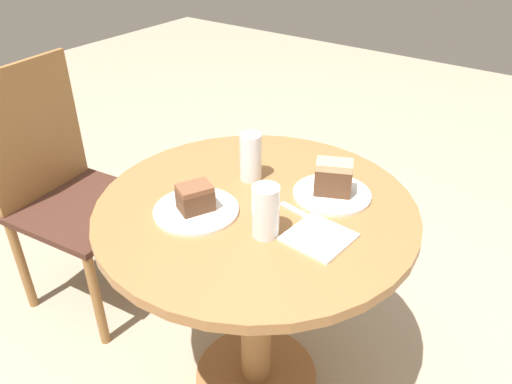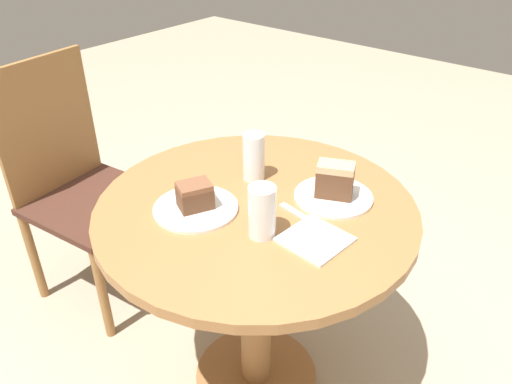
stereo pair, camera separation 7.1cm
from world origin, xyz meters
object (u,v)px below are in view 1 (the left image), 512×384
chair (68,189)px  glass_lemonade (266,214)px  cake_slice_near (333,177)px  plate_far (196,210)px  cake_slice_far (195,197)px  plate_near (332,194)px  glass_water (251,160)px

chair → glass_lemonade: 1.01m
cake_slice_near → glass_lemonade: glass_lemonade is taller
plate_far → cake_slice_far: bearing=0.0°
plate_near → glass_water: glass_water is taller
glass_lemonade → chair: bearing=86.3°
glass_water → plate_far: bearing=177.0°
plate_near → glass_water: (-0.06, 0.25, 0.06)m
chair → glass_water: bearing=-86.1°
chair → plate_far: chair is taller
glass_lemonade → glass_water: (0.21, 0.20, 0.00)m
plate_near → glass_water: bearing=102.7°
cake_slice_near → glass_water: size_ratio=0.82×
cake_slice_near → cake_slice_far: (-0.29, 0.26, -0.01)m
plate_near → cake_slice_far: size_ratio=2.01×
plate_far → glass_lemonade: bearing=-82.5°
glass_water → plate_near: bearing=-77.3°
chair → glass_water: size_ratio=6.66×
chair → cake_slice_near: 1.08m
cake_slice_near → glass_lemonade: bearing=169.4°
cake_slice_near → glass_water: (-0.06, 0.25, 0.00)m
cake_slice_near → glass_lemonade: size_ratio=0.85×
chair → cake_slice_near: bearing=-85.6°
plate_near → glass_lemonade: glass_lemonade is taller
glass_water → chair: bearing=100.6°
cake_slice_far → glass_lemonade: bearing=-82.5°
plate_far → glass_lemonade: glass_lemonade is taller
chair → plate_far: size_ratio=4.16×
chair → cake_slice_far: (-0.09, -0.76, 0.29)m
plate_far → glass_water: (0.23, -0.01, 0.06)m
glass_water → cake_slice_far: bearing=177.0°
chair → glass_lemonade: chair is taller
chair → plate_far: 0.80m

